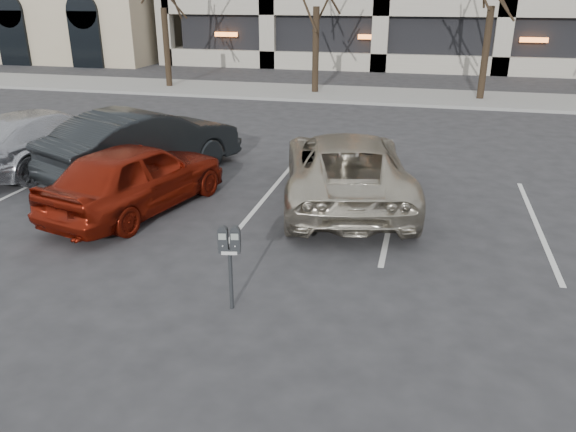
{
  "coord_description": "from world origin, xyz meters",
  "views": [
    {
      "loc": [
        1.91,
        -8.71,
        4.25
      ],
      "look_at": [
        -0.02,
        -0.93,
        1.04
      ],
      "focal_mm": 35.0,
      "sensor_mm": 36.0,
      "label": 1
    }
  ],
  "objects_px": {
    "parking_meter": "(230,248)",
    "car_silver": "(48,138)",
    "car_red": "(136,177)",
    "suv_silver": "(346,168)",
    "car_dark": "(144,143)"
  },
  "relations": [
    {
      "from": "parking_meter",
      "to": "suv_silver",
      "type": "relative_size",
      "value": 0.21
    },
    {
      "from": "parking_meter",
      "to": "car_red",
      "type": "height_order",
      "value": "car_red"
    },
    {
      "from": "car_dark",
      "to": "car_silver",
      "type": "xyz_separation_m",
      "value": [
        -2.84,
        0.18,
        -0.09
      ]
    },
    {
      "from": "parking_meter",
      "to": "car_silver",
      "type": "height_order",
      "value": "car_silver"
    },
    {
      "from": "parking_meter",
      "to": "suv_silver",
      "type": "distance_m",
      "value": 4.92
    },
    {
      "from": "suv_silver",
      "to": "car_dark",
      "type": "height_order",
      "value": "car_dark"
    },
    {
      "from": "parking_meter",
      "to": "car_dark",
      "type": "relative_size",
      "value": 0.25
    },
    {
      "from": "parking_meter",
      "to": "car_silver",
      "type": "bearing_deg",
      "value": 129.37
    },
    {
      "from": "suv_silver",
      "to": "car_dark",
      "type": "xyz_separation_m",
      "value": [
        -5.03,
        0.61,
        0.08
      ]
    },
    {
      "from": "parking_meter",
      "to": "car_red",
      "type": "relative_size",
      "value": 0.29
    },
    {
      "from": "parking_meter",
      "to": "car_silver",
      "type": "relative_size",
      "value": 0.25
    },
    {
      "from": "car_dark",
      "to": "car_silver",
      "type": "distance_m",
      "value": 2.84
    },
    {
      "from": "car_red",
      "to": "car_silver",
      "type": "xyz_separation_m",
      "value": [
        -3.78,
        2.37,
        0.01
      ]
    },
    {
      "from": "suv_silver",
      "to": "car_dark",
      "type": "distance_m",
      "value": 5.06
    },
    {
      "from": "car_silver",
      "to": "parking_meter",
      "type": "bearing_deg",
      "value": 153.14
    }
  ]
}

